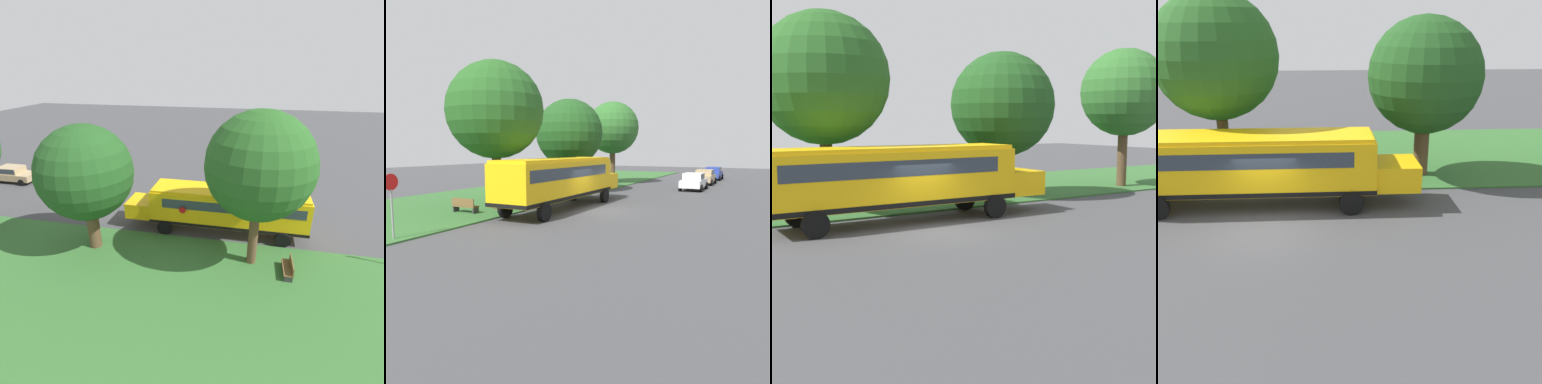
% 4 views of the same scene
% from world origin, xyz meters
% --- Properties ---
extents(ground_plane, '(120.00, 120.00, 0.00)m').
position_xyz_m(ground_plane, '(0.00, 0.00, 0.00)').
color(ground_plane, '#424244').
extents(grass_verge, '(12.00, 80.00, 0.08)m').
position_xyz_m(grass_verge, '(-10.00, 0.00, 0.04)').
color(grass_verge, '#33662D').
rests_on(grass_verge, ground).
extents(school_bus, '(2.85, 12.42, 3.16)m').
position_xyz_m(school_bus, '(-2.53, -0.46, 1.92)').
color(school_bus, yellow).
rests_on(school_bus, ground).
extents(oak_tree_beside_bus, '(5.81, 5.81, 8.95)m').
position_xyz_m(oak_tree_beside_bus, '(-5.92, -2.31, 6.06)').
color(oak_tree_beside_bus, brown).
rests_on(oak_tree_beside_bus, ground).
extents(oak_tree_roadside_mid, '(5.62, 5.62, 7.90)m').
position_xyz_m(oak_tree_roadside_mid, '(-6.24, 7.29, 5.00)').
color(oak_tree_roadside_mid, brown).
rests_on(oak_tree_roadside_mid, ground).
extents(park_bench, '(1.61, 0.53, 0.92)m').
position_xyz_m(park_bench, '(-6.60, -4.56, 0.47)').
color(park_bench, brown).
rests_on(park_bench, ground).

